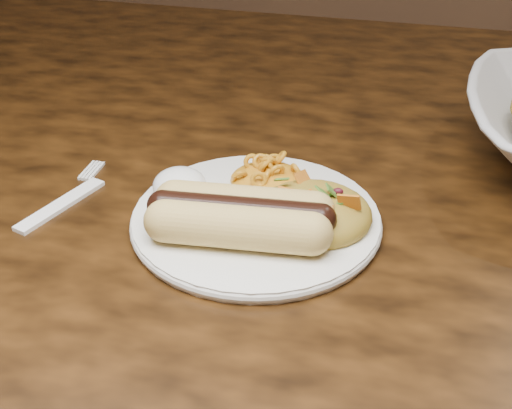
# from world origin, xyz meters

# --- Properties ---
(table) EXTENTS (1.60, 0.90, 0.75)m
(table) POSITION_xyz_m (0.00, 0.00, 0.66)
(table) COLOR #49270C
(table) RESTS_ON floor
(plate) EXTENTS (0.23, 0.23, 0.01)m
(plate) POSITION_xyz_m (0.04, -0.14, 0.76)
(plate) COLOR white
(plate) RESTS_ON table
(hotdog) EXTENTS (0.13, 0.08, 0.04)m
(hotdog) POSITION_xyz_m (0.03, -0.17, 0.78)
(hotdog) COLOR #E1C66F
(hotdog) RESTS_ON plate
(mac_and_cheese) EXTENTS (0.09, 0.09, 0.03)m
(mac_and_cheese) POSITION_xyz_m (0.04, -0.08, 0.77)
(mac_and_cheese) COLOR gold
(mac_and_cheese) RESTS_ON plate
(sour_cream) EXTENTS (0.06, 0.06, 0.03)m
(sour_cream) POSITION_xyz_m (-0.04, -0.12, 0.78)
(sour_cream) COLOR white
(sour_cream) RESTS_ON plate
(taco_salad) EXTENTS (0.10, 0.09, 0.04)m
(taco_salad) POSITION_xyz_m (0.09, -0.13, 0.78)
(taco_salad) COLOR #C36A18
(taco_salad) RESTS_ON plate
(fork) EXTENTS (0.07, 0.16, 0.00)m
(fork) POSITION_xyz_m (-0.14, -0.15, 0.75)
(fork) COLOR white
(fork) RESTS_ON table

